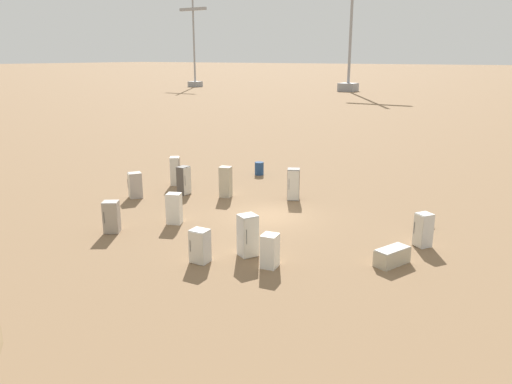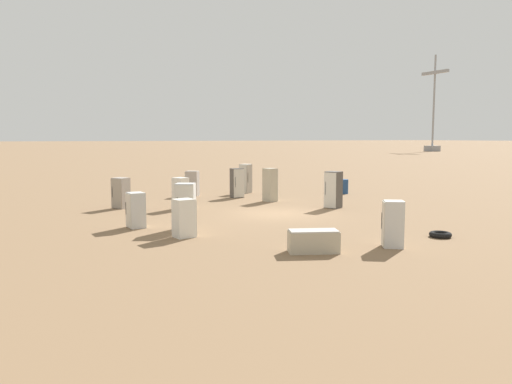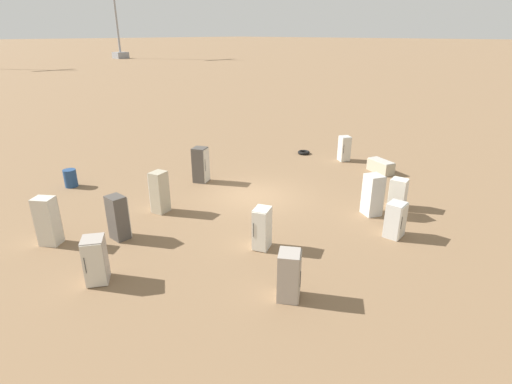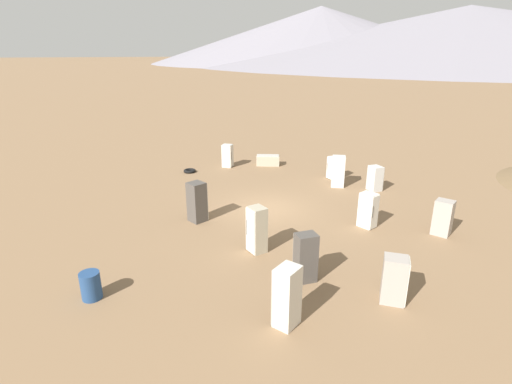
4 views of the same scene
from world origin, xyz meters
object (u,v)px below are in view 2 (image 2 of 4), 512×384
object	(u,v)px
discarded_fridge_0	(184,218)
discarded_fridge_9	(237,183)
scrap_tire	(440,235)
rusty_barrel	(343,187)
discarded_fridge_7	(333,190)
discarded_fridge_3	(186,207)
discarded_fridge_8	(192,183)
discarded_fridge_2	(121,193)
discarded_fridge_10	(246,179)
discarded_fridge_11	(393,224)
discarded_fridge_5	(270,185)
power_pylon_3	(433,122)
discarded_fridge_4	(313,241)
discarded_fridge_1	(136,210)
discarded_fridge_6	(180,193)

from	to	relation	value
discarded_fridge_0	discarded_fridge_9	xyz separation A→B (m)	(10.14, -6.71, 0.18)
scrap_tire	rusty_barrel	bearing A→B (deg)	-22.16
discarded_fridge_7	scrap_tire	world-z (taller)	discarded_fridge_7
discarded_fridge_3	discarded_fridge_8	bearing A→B (deg)	-82.18
discarded_fridge_2	discarded_fridge_10	distance (m)	9.45
discarded_fridge_10	rusty_barrel	size ratio (longest dim) A/B	2.04
discarded_fridge_3	discarded_fridge_7	distance (m)	9.09
discarded_fridge_9	discarded_fridge_11	xyz separation A→B (m)	(-14.84, 1.08, -0.11)
discarded_fridge_5	rusty_barrel	world-z (taller)	discarded_fridge_5
discarded_fridge_2	discarded_fridge_11	bearing A→B (deg)	171.48
power_pylon_3	discarded_fridge_4	bearing A→B (deg)	132.44
discarded_fridge_1	discarded_fridge_2	xyz separation A→B (m)	(5.92, -0.61, 0.07)
discarded_fridge_6	power_pylon_3	bearing A→B (deg)	15.56
discarded_fridge_0	discarded_fridge_6	xyz separation A→B (m)	(6.94, -2.11, 0.10)
discarded_fridge_7	discarded_fridge_10	bearing A→B (deg)	-18.70
discarded_fridge_5	discarded_fridge_8	world-z (taller)	discarded_fridge_5
power_pylon_3	discarded_fridge_1	size ratio (longest dim) A/B	17.40
power_pylon_3	discarded_fridge_0	distance (m)	123.50
discarded_fridge_2	discarded_fridge_10	xyz separation A→B (m)	(3.52, -8.76, 0.16)
discarded_fridge_4	discarded_fridge_10	world-z (taller)	discarded_fridge_10
discarded_fridge_1	discarded_fridge_10	bearing A→B (deg)	-48.06
discarded_fridge_2	discarded_fridge_3	xyz separation A→B (m)	(-7.23, -1.05, 0.13)
discarded_fridge_2	discarded_fridge_4	xyz separation A→B (m)	(-12.80, -3.40, -0.43)
discarded_fridge_4	discarded_fridge_8	bearing A→B (deg)	-164.64
discarded_fridge_1	discarded_fridge_2	world-z (taller)	discarded_fridge_2
discarded_fridge_5	discarded_fridge_9	bearing A→B (deg)	-174.37
discarded_fridge_7	discarded_fridge_9	bearing A→B (deg)	-3.59
discarded_fridge_7	discarded_fridge_9	size ratio (longest dim) A/B	1.07
discarded_fridge_1	rusty_barrel	world-z (taller)	discarded_fridge_1
discarded_fridge_3	discarded_fridge_6	xyz separation A→B (m)	(5.52, -1.58, -0.11)
discarded_fridge_0	rusty_barrel	bearing A→B (deg)	114.12
discarded_fridge_4	discarded_fridge_7	distance (m)	10.27
discarded_fridge_5	discarded_fridge_9	world-z (taller)	discarded_fridge_5
discarded_fridge_10	power_pylon_3	bearing A→B (deg)	-177.10
discarded_fridge_1	scrap_tire	bearing A→B (deg)	-129.35
discarded_fridge_8	discarded_fridge_10	xyz separation A→B (m)	(-0.00, -3.68, 0.17)
discarded_fridge_8	scrap_tire	size ratio (longest dim) A/B	1.95
discarded_fridge_3	discarded_fridge_6	world-z (taller)	discarded_fridge_3
discarded_fridge_0	discarded_fridge_3	xyz separation A→B (m)	(1.42, -0.53, 0.22)
discarded_fridge_3	discarded_fridge_9	world-z (taller)	discarded_fridge_3
discarded_fridge_7	discarded_fridge_9	xyz separation A→B (m)	(6.30, 2.58, -0.06)
power_pylon_3	discarded_fridge_4	world-z (taller)	power_pylon_3
discarded_fridge_4	discarded_fridge_10	xyz separation A→B (m)	(16.32, -5.37, 0.59)
discarded_fridge_7	scrap_tire	size ratio (longest dim) A/B	2.37
discarded_fridge_8	discarded_fridge_10	distance (m)	3.68
discarded_fridge_1	discarded_fridge_9	bearing A→B (deg)	-49.84
power_pylon_3	discarded_fridge_10	bearing A→B (deg)	128.02
discarded_fridge_0	discarded_fridge_8	distance (m)	12.99
discarded_fridge_0	discarded_fridge_10	distance (m)	14.69
discarded_fridge_6	rusty_barrel	size ratio (longest dim) A/B	1.73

